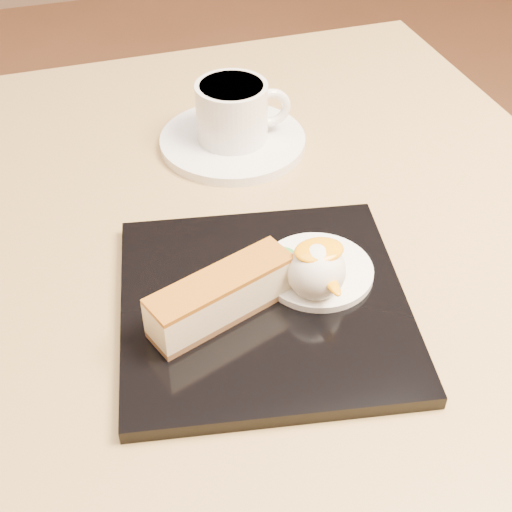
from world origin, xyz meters
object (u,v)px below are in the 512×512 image
object	(u,v)px
table	(196,381)
cheesecake	(221,296)
saucer	(233,141)
ice_cream_scoop	(316,271)
coffee_cup	(234,111)
dessert_plate	(264,305)

from	to	relation	value
table	cheesecake	bearing A→B (deg)	-81.95
table	cheesecake	size ratio (longest dim) A/B	6.68
saucer	table	bearing A→B (deg)	-118.62
saucer	ice_cream_scoop	bearing A→B (deg)	-91.05
table	ice_cream_scoop	size ratio (longest dim) A/B	17.46
cheesecake	coffee_cup	distance (m)	0.26
cheesecake	coffee_cup	size ratio (longest dim) A/B	1.23
dessert_plate	ice_cream_scoop	bearing A→B (deg)	-7.13
table	ice_cream_scoop	world-z (taller)	ice_cream_scoop
cheesecake	ice_cream_scoop	distance (m)	0.08
table	ice_cream_scoop	xyz separation A→B (m)	(0.09, -0.08, 0.19)
cheesecake	ice_cream_scoop	xyz separation A→B (m)	(0.08, 0.00, 0.00)
saucer	coffee_cup	distance (m)	0.04
table	coffee_cup	xyz separation A→B (m)	(0.09, 0.17, 0.20)
table	dessert_plate	xyz separation A→B (m)	(0.05, -0.07, 0.16)
table	dessert_plate	distance (m)	0.18
table	saucer	size ratio (longest dim) A/B	5.33
coffee_cup	table	bearing A→B (deg)	-113.29
saucer	coffee_cup	xyz separation A→B (m)	(0.00, -0.00, 0.04)
ice_cream_scoop	cheesecake	bearing A→B (deg)	180.00
table	ice_cream_scoop	bearing A→B (deg)	-41.77
coffee_cup	dessert_plate	bearing A→B (deg)	-95.20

